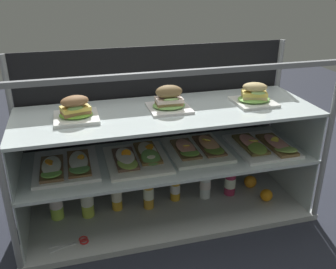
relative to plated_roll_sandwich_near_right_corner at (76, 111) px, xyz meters
The scene contains 24 objects.
ground_plane 0.80m from the plated_roll_sandwich_near_right_corner, ahead, with size 6.00×6.00×0.02m, color #262934.
case_base_deck 0.78m from the plated_roll_sandwich_near_right_corner, ahead, with size 1.54×0.54×0.03m, color beige.
case_frame 0.51m from the plated_roll_sandwich_near_right_corner, 21.95° to the left, with size 1.54×0.54×0.88m.
riser_lower_tier 0.64m from the plated_roll_sandwich_near_right_corner, ahead, with size 1.48×0.49×0.31m.
shelf_lower_glass 0.54m from the plated_roll_sandwich_near_right_corner, ahead, with size 1.50×0.50×0.02m, color silver.
riser_upper_tier 0.48m from the plated_roll_sandwich_near_right_corner, ahead, with size 1.48×0.49×0.24m.
shelf_upper_glass 0.45m from the plated_roll_sandwich_near_right_corner, ahead, with size 1.50×0.50×0.02m, color silver.
plated_roll_sandwich_near_right_corner is the anchor object (origin of this frame).
plated_roll_sandwich_near_left_corner 0.45m from the plated_roll_sandwich_near_right_corner, ahead, with size 0.20×0.20×0.12m.
plated_roll_sandwich_mid_right 0.90m from the plated_roll_sandwich_near_right_corner, ahead, with size 0.20×0.20×0.11m.
open_sandwich_tray_right_of_center 0.29m from the plated_roll_sandwich_near_right_corner, behind, with size 0.31×0.36×0.06m.
open_sandwich_tray_mid_left 0.40m from the plated_roll_sandwich_near_right_corner, ahead, with size 0.31×0.36×0.06m.
open_sandwich_tray_mid_right 0.67m from the plated_roll_sandwich_near_right_corner, ahead, with size 0.31×0.36×0.06m.
open_sandwich_tray_near_left_corner 1.01m from the plated_roll_sandwich_near_right_corner, ahead, with size 0.31×0.38×0.06m.
juice_bottle_tucked_behind 0.55m from the plated_roll_sandwich_near_right_corner, 153.31° to the left, with size 0.07×0.07×0.23m.
juice_bottle_front_second 0.52m from the plated_roll_sandwich_near_right_corner, 78.41° to the left, with size 0.07×0.07×0.24m.
juice_bottle_near_post 0.56m from the plated_roll_sandwich_near_right_corner, 23.01° to the left, with size 0.06×0.06×0.23m.
juice_bottle_front_left_end 0.62m from the plated_roll_sandwich_near_right_corner, ahead, with size 0.06×0.06×0.25m.
juice_bottle_back_center 0.74m from the plated_roll_sandwich_near_right_corner, ahead, with size 0.06×0.06×0.23m.
juice_bottle_back_left 0.87m from the plated_roll_sandwich_near_right_corner, ahead, with size 0.07×0.07×0.20m.
juice_bottle_back_right 0.98m from the plated_roll_sandwich_near_right_corner, ahead, with size 0.07×0.07×0.25m.
orange_fruit_beside_bottles 1.17m from the plated_roll_sandwich_near_right_corner, ahead, with size 0.07×0.07×0.07m, color orange.
orange_fruit_near_left_post 1.15m from the plated_roll_sandwich_near_right_corner, ahead, with size 0.08×0.08×0.08m, color orange.
kitchen_scissors 0.64m from the plated_roll_sandwich_near_right_corner, 108.43° to the right, with size 0.19×0.09×0.01m.
Camera 1 is at (-0.46, -1.68, 1.25)m, focal length 40.04 mm.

